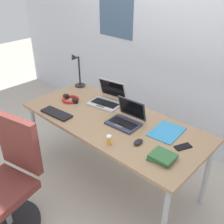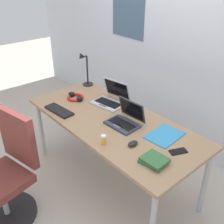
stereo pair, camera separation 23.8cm
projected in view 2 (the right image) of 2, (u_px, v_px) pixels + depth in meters
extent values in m
plane|color=#B7AD9E|center=(112.00, 179.00, 2.85)|extent=(12.00, 12.00, 0.00)
cube|color=silver|center=(190.00, 40.00, 2.84)|extent=(6.00, 0.12, 2.60)
cube|color=#3F5972|center=(128.00, 6.00, 3.27)|extent=(0.56, 0.01, 0.76)
cube|color=#9E7A56|center=(112.00, 121.00, 2.49)|extent=(1.80, 0.80, 0.03)
cylinder|color=#B2B5BA|center=(41.00, 130.00, 3.04)|extent=(0.04, 0.04, 0.71)
cylinder|color=#B2B5BA|center=(89.00, 111.00, 3.42)|extent=(0.04, 0.04, 0.71)
cylinder|color=#B2B5BA|center=(205.00, 182.00, 2.31)|extent=(0.04, 0.04, 0.71)
cylinder|color=black|center=(88.00, 84.00, 3.19)|extent=(0.12, 0.12, 0.02)
cylinder|color=black|center=(87.00, 70.00, 3.10)|extent=(0.02, 0.02, 0.34)
cylinder|color=black|center=(84.00, 57.00, 2.99)|extent=(0.01, 0.08, 0.01)
cone|color=black|center=(81.00, 57.00, 2.97)|extent=(0.07, 0.09, 0.09)
cube|color=#33384C|center=(122.00, 124.00, 2.39)|extent=(0.30, 0.21, 0.02)
cube|color=black|center=(122.00, 123.00, 2.39)|extent=(0.26, 0.12, 0.00)
cube|color=#595B60|center=(117.00, 126.00, 2.35)|extent=(0.08, 0.05, 0.00)
cube|color=#33384C|center=(132.00, 109.00, 2.41)|extent=(0.29, 0.07, 0.19)
cube|color=black|center=(132.00, 110.00, 2.41)|extent=(0.26, 0.06, 0.16)
cube|color=#B7BABC|center=(108.00, 104.00, 2.74)|extent=(0.35, 0.27, 0.02)
cube|color=black|center=(108.00, 103.00, 2.74)|extent=(0.30, 0.16, 0.00)
cube|color=#595B60|center=(103.00, 105.00, 2.69)|extent=(0.10, 0.06, 0.00)
cube|color=#B7BABC|center=(117.00, 89.00, 2.78)|extent=(0.33, 0.12, 0.21)
cube|color=black|center=(117.00, 89.00, 2.78)|extent=(0.29, 0.10, 0.18)
cube|color=black|center=(59.00, 110.00, 2.62)|extent=(0.34, 0.15, 0.02)
ellipsoid|color=black|center=(133.00, 144.00, 2.13)|extent=(0.06, 0.10, 0.03)
cube|color=black|center=(178.00, 151.00, 2.06)|extent=(0.11, 0.15, 0.01)
torus|color=red|center=(75.00, 97.00, 2.86)|extent=(0.18, 0.18, 0.03)
cylinder|color=black|center=(72.00, 95.00, 2.91)|extent=(0.06, 0.06, 0.04)
cylinder|color=black|center=(79.00, 99.00, 2.81)|extent=(0.06, 0.06, 0.04)
cylinder|color=gold|center=(104.00, 140.00, 2.14)|extent=(0.04, 0.04, 0.06)
cylinder|color=white|center=(104.00, 136.00, 2.12)|extent=(0.04, 0.04, 0.01)
cube|color=#336638|center=(152.00, 162.00, 1.94)|extent=(0.20, 0.16, 0.02)
cube|color=#336638|center=(155.00, 159.00, 1.94)|extent=(0.18, 0.16, 0.02)
cube|color=#338CC6|center=(165.00, 135.00, 2.25)|extent=(0.26, 0.33, 0.01)
cylinder|color=black|center=(8.00, 214.00, 2.43)|extent=(0.52, 0.52, 0.04)
cylinder|color=#A5A8AD|center=(4.00, 199.00, 2.33)|extent=(0.05, 0.05, 0.34)
cube|color=brown|center=(18.00, 137.00, 2.25)|extent=(0.42, 0.15, 0.48)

